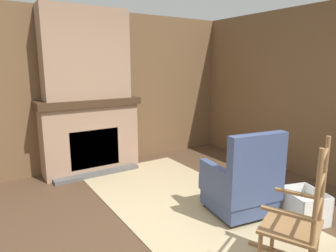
# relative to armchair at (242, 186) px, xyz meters

# --- Properties ---
(ground_plane) EXTENTS (14.00, 14.00, 0.00)m
(ground_plane) POSITION_rel_armchair_xyz_m (0.11, -0.98, -0.36)
(ground_plane) COLOR #4C3523
(wood_panel_wall_left) EXTENTS (0.06, 6.10, 2.60)m
(wood_panel_wall_left) POSITION_rel_armchair_xyz_m (-2.66, -0.98, 0.94)
(wood_panel_wall_left) COLOR brown
(wood_panel_wall_left) RESTS_ON ground
(fireplace_hearth) EXTENTS (0.65, 1.61, 1.20)m
(fireplace_hearth) POSITION_rel_armchair_xyz_m (-2.40, -0.98, 0.24)
(fireplace_hearth) COLOR #9E7A60
(fireplace_hearth) RESTS_ON ground
(chimney_breast) EXTENTS (0.39, 1.33, 1.38)m
(chimney_breast) POSITION_rel_armchair_xyz_m (-2.42, -0.98, 1.53)
(chimney_breast) COLOR #9E7A60
(chimney_breast) RESTS_ON fireplace_hearth
(area_rug) EXTENTS (3.46, 1.69, 0.01)m
(area_rug) POSITION_rel_armchair_xyz_m (-0.55, -0.40, -0.36)
(area_rug) COLOR tan
(area_rug) RESTS_ON ground
(armchair) EXTENTS (0.79, 0.81, 1.03)m
(armchair) POSITION_rel_armchair_xyz_m (0.00, 0.00, 0.00)
(armchair) COLOR #3D4C75
(armchair) RESTS_ON ground
(rocking_chair) EXTENTS (0.92, 0.74, 1.18)m
(rocking_chair) POSITION_rel_armchair_xyz_m (0.96, -0.40, 0.05)
(rocking_chair) COLOR olive
(rocking_chair) RESTS_ON ground
(firewood_stack) EXTENTS (0.44, 0.42, 0.22)m
(firewood_stack) POSITION_rel_armchair_xyz_m (-0.75, 1.09, -0.25)
(firewood_stack) COLOR brown
(firewood_stack) RESTS_ON ground
(laundry_basket) EXTENTS (0.55, 0.50, 0.34)m
(laundry_basket) POSITION_rel_armchair_xyz_m (0.47, 0.50, -0.19)
(laundry_basket) COLOR white
(laundry_basket) RESTS_ON ground
(oil_lamp_vase) EXTENTS (0.10, 0.10, 0.29)m
(oil_lamp_vase) POSITION_rel_armchair_xyz_m (-2.46, -1.24, 0.94)
(oil_lamp_vase) COLOR #47708E
(oil_lamp_vase) RESTS_ON fireplace_hearth
(storage_case) EXTENTS (0.13, 0.26, 0.12)m
(storage_case) POSITION_rel_armchair_xyz_m (-2.46, -0.68, 0.89)
(storage_case) COLOR gray
(storage_case) RESTS_ON fireplace_hearth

